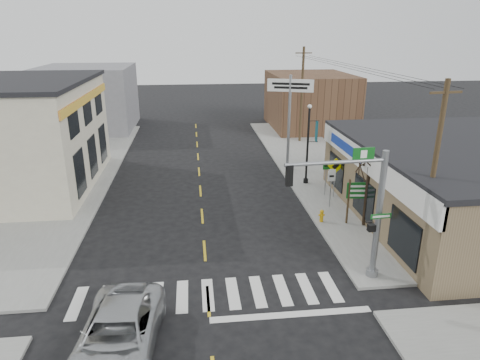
{
  "coord_description": "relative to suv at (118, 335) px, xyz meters",
  "views": [
    {
      "loc": [
        -0.35,
        -14.06,
        9.87
      ],
      "look_at": [
        1.91,
        5.92,
        2.8
      ],
      "focal_mm": 32.0,
      "sensor_mm": 36.0,
      "label": 1
    }
  ],
  "objects": [
    {
      "name": "crosswalk",
      "position": [
        2.95,
        2.96,
        -0.73
      ],
      "size": [
        11.0,
        2.2,
        0.01
      ],
      "primitive_type": "cube",
      "color": "silver",
      "rests_on": "ground"
    },
    {
      "name": "lamp_post",
      "position": [
        10.11,
        14.96,
        2.46
      ],
      "size": [
        0.69,
        0.54,
        5.29
      ],
      "rotation": [
        0.0,
        0.0,
        -0.13
      ],
      "color": "black",
      "rests_on": "sidewalk_right"
    },
    {
      "name": "dance_center_sign",
      "position": [
        9.45,
        18.02,
        4.53
      ],
      "size": [
        3.22,
        0.2,
        6.83
      ],
      "rotation": [
        0.0,
        0.0,
        -0.34
      ],
      "color": "gray",
      "rests_on": "sidewalk_right"
    },
    {
      "name": "thrift_store",
      "position": [
        17.45,
        8.56,
        1.26
      ],
      "size": [
        12.0,
        14.0,
        4.0
      ],
      "primitive_type": "cube",
      "color": "brown",
      "rests_on": "ground"
    },
    {
      "name": "bare_tree",
      "position": [
        11.42,
        8.2,
        3.16
      ],
      "size": [
        2.4,
        2.4,
        4.79
      ],
      "rotation": [
        0.0,
        0.0,
        0.04
      ],
      "color": "black",
      "rests_on": "sidewalk_right"
    },
    {
      "name": "ped_crossing_sign",
      "position": [
        11.08,
        12.23,
        1.13
      ],
      "size": [
        0.98,
        0.07,
        2.52
      ],
      "rotation": [
        0.0,
        0.0,
        0.0
      ],
      "color": "gray",
      "rests_on": "sidewalk_right"
    },
    {
      "name": "bldg_distant_right",
      "position": [
        14.95,
        32.56,
        2.06
      ],
      "size": [
        8.0,
        10.0,
        5.6
      ],
      "primitive_type": "cube",
      "color": "brown",
      "rests_on": "ground"
    },
    {
      "name": "utility_pole_near",
      "position": [
        12.25,
        3.95,
        3.5
      ],
      "size": [
        1.39,
        0.21,
        8.02
      ],
      "rotation": [
        0.0,
        0.0,
        0.13
      ],
      "color": "#4E3B24",
      "rests_on": "sidewalk_right"
    },
    {
      "name": "bldg_distant_left",
      "position": [
        -8.05,
        34.56,
        2.46
      ],
      "size": [
        9.0,
        10.0,
        6.4
      ],
      "primitive_type": "cube",
      "color": "slate",
      "rests_on": "ground"
    },
    {
      "name": "shrub_back",
      "position": [
        12.21,
        10.79,
        -0.16
      ],
      "size": [
        1.19,
        1.19,
        0.89
      ],
      "primitive_type": "ellipsoid",
      "color": "#1C3215",
      "rests_on": "sidewalk_right"
    },
    {
      "name": "shrub_front",
      "position": [
        12.49,
        5.71,
        -0.15
      ],
      "size": [
        1.21,
        1.21,
        0.91
      ],
      "primitive_type": "ellipsoid",
      "color": "#1A3B18",
      "rests_on": "sidewalk_right"
    },
    {
      "name": "suv",
      "position": [
        0.0,
        0.0,
        0.0
      ],
      "size": [
        2.84,
        5.48,
        1.48
      ],
      "primitive_type": "imported",
      "rotation": [
        0.0,
        0.0,
        -0.07
      ],
      "color": "#AFB2B5",
      "rests_on": "ground"
    },
    {
      "name": "ground",
      "position": [
        2.95,
        2.56,
        -0.74
      ],
      "size": [
        140.0,
        140.0,
        0.0
      ],
      "primitive_type": "plane",
      "color": "black",
      "rests_on": "ground"
    },
    {
      "name": "utility_pole_far",
      "position": [
        12.45,
        26.33,
        3.7
      ],
      "size": [
        1.46,
        0.22,
        8.4
      ],
      "rotation": [
        0.0,
        0.0,
        -0.02
      ],
      "color": "#423122",
      "rests_on": "sidewalk_right"
    },
    {
      "name": "sidewalk_left",
      "position": [
        -6.05,
        15.56,
        -0.67
      ],
      "size": [
        6.0,
        38.0,
        0.13
      ],
      "primitive_type": "cube",
      "color": "gray",
      "rests_on": "ground"
    },
    {
      "name": "center_line",
      "position": [
        2.95,
        10.56,
        -0.73
      ],
      "size": [
        0.12,
        56.0,
        0.01
      ],
      "primitive_type": "cube",
      "color": "gold",
      "rests_on": "ground"
    },
    {
      "name": "sidewalk_right",
      "position": [
        11.95,
        15.56,
        -0.67
      ],
      "size": [
        6.0,
        38.0,
        0.13
      ],
      "primitive_type": "cube",
      "color": "gray",
      "rests_on": "ground"
    },
    {
      "name": "guide_sign",
      "position": [
        11.15,
        8.47,
        1.01
      ],
      "size": [
        1.41,
        0.13,
        2.47
      ],
      "rotation": [
        0.0,
        0.0,
        -0.1
      ],
      "color": "#463520",
      "rests_on": "sidewalk_right"
    },
    {
      "name": "fire_hydrant",
      "position": [
        9.3,
        8.84,
        -0.24
      ],
      "size": [
        0.21,
        0.21,
        0.68
      ],
      "rotation": [
        0.0,
        0.0,
        -0.05
      ],
      "color": "#C7910D",
      "rests_on": "sidewalk_right"
    },
    {
      "name": "traffic_signal_pole",
      "position": [
        9.2,
        3.41,
        2.72
      ],
      "size": [
        4.41,
        0.37,
        5.58
      ],
      "rotation": [
        0.0,
        0.0,
        0.06
      ],
      "color": "gray",
      "rests_on": "sidewalk_right"
    }
  ]
}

